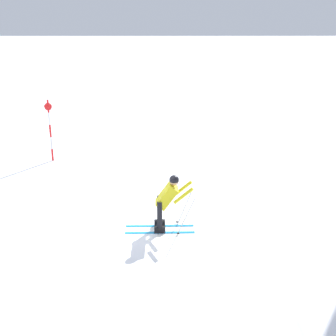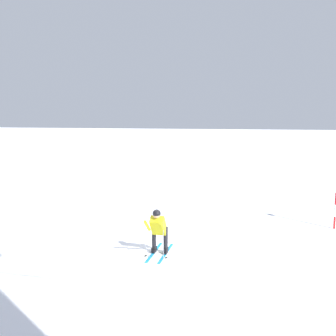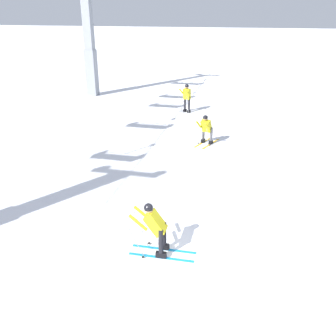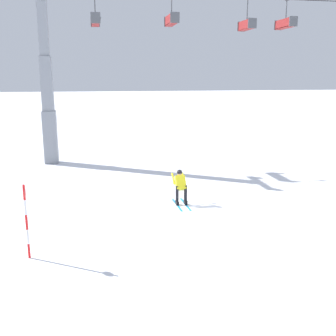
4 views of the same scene
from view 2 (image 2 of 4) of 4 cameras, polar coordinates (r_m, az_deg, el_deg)
name	(u,v)px [view 2 (image 2 of 4)]	position (r m, az deg, el deg)	size (l,w,h in m)	color
ground_plane	(168,246)	(12.52, -0.01, -11.88)	(260.00, 260.00, 0.00)	white
skier_carving_main	(158,228)	(11.44, -1.53, -9.24)	(0.71, 1.78, 1.63)	#198CCC
trail_marker_pole	(336,196)	(15.40, 24.47, -4.01)	(0.07, 0.28, 2.34)	red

